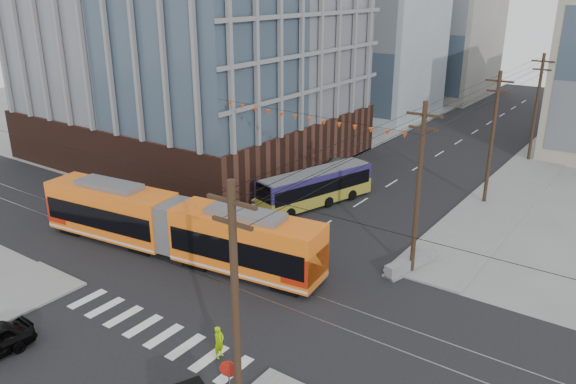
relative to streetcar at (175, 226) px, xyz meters
The scene contains 13 objects.
ground 7.29m from the streetcar, 36.65° to the right, with size 160.00×160.00×0.00m, color slate.
office_building 27.80m from the streetcar, 131.04° to the left, with size 30.00×25.00×28.60m, color #381E16.
bg_bldg_nw_near 49.65m from the streetcar, 103.39° to the left, with size 18.00×16.00×18.00m, color #8C99A5.
bg_bldg_nw_far 68.80m from the streetcar, 97.05° to the left, with size 16.00×18.00×20.00m, color gray.
utility_pole_near 17.74m from the streetcar, 35.79° to the right, with size 0.30×0.30×11.00m, color black.
utility_pole_far 53.82m from the streetcar, 74.77° to the left, with size 0.30×0.30×11.00m, color black.
streetcar is the anchor object (origin of this frame).
city_bus 13.56m from the streetcar, 78.46° to the left, with size 2.32×10.71×3.03m, color #241C51, non-canonical shape.
parked_car_silver 11.04m from the streetcar, 88.09° to the left, with size 1.54×4.41×1.45m, color #B8B8B8.
parked_car_white 11.99m from the streetcar, 89.21° to the left, with size 1.98×4.86×1.41m, color silver.
parked_car_grey 22.33m from the streetcar, 90.80° to the left, with size 2.33×5.04×1.40m, color slate.
pedestrian 12.10m from the streetcar, 34.22° to the right, with size 0.62×0.40×1.69m, color #B2FF01.
jersey_barrier 15.71m from the streetcar, 27.10° to the left, with size 0.96×4.29×0.86m, color slate.
Camera 1 is at (20.46, -19.55, 17.17)m, focal length 35.00 mm.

